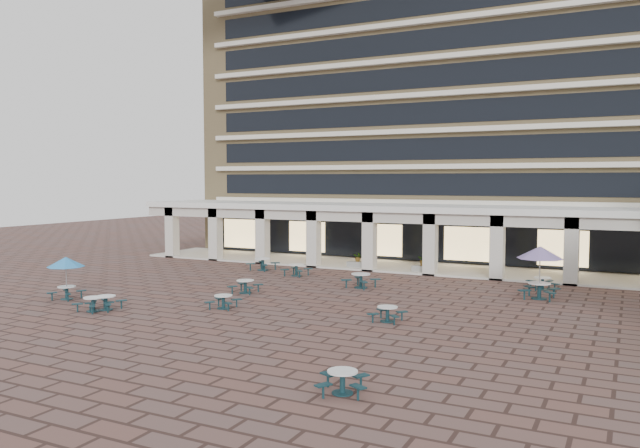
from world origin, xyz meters
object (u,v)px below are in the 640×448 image
at_px(planter_left, 358,263).
at_px(picnic_table_2, 342,380).
at_px(picnic_table_0, 93,303).
at_px(planter_right, 424,265).
at_px(picnic_table_1, 106,301).

bearing_deg(planter_left, picnic_table_2, -67.83).
distance_m(picnic_table_0, planter_left, 19.22).
xyz_separation_m(picnic_table_2, planter_right, (-4.86, 23.41, 0.13)).
distance_m(picnic_table_0, picnic_table_2, 15.87).
bearing_deg(picnic_table_1, planter_left, 66.40).
xyz_separation_m(picnic_table_0, planter_right, (10.20, 18.41, 0.13)).
xyz_separation_m(picnic_table_2, planter_left, (-9.54, 23.41, 0.02)).
bearing_deg(picnic_table_1, picnic_table_2, -27.75).
height_order(planter_left, planter_right, planter_right).
bearing_deg(picnic_table_2, planter_left, 93.89).
xyz_separation_m(picnic_table_0, picnic_table_1, (0.29, 0.49, 0.00)).
bearing_deg(planter_left, planter_right, -0.00).
bearing_deg(picnic_table_0, planter_left, 75.26).
distance_m(picnic_table_2, planter_right, 23.91).
bearing_deg(picnic_table_2, picnic_table_1, 141.31).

